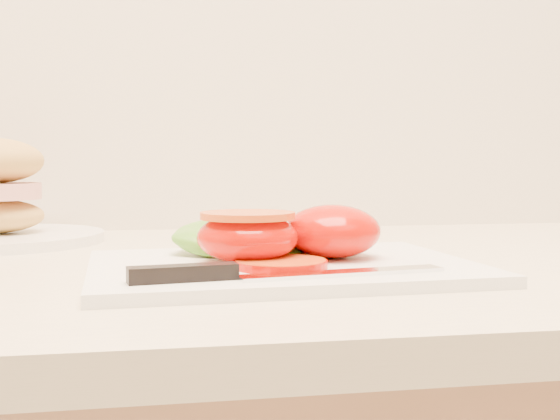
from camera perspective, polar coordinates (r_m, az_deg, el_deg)
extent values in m
cube|color=white|center=(0.62, 0.16, -4.70)|extent=(0.34, 0.26, 0.01)
ellipsoid|color=#C90100|center=(0.64, 4.26, -1.73)|extent=(0.09, 0.09, 0.05)
ellipsoid|color=#C90100|center=(0.61, -2.64, -2.24)|extent=(0.09, 0.09, 0.04)
cylinder|color=red|center=(0.61, -2.65, -0.44)|extent=(0.08, 0.08, 0.01)
cylinder|color=orange|center=(0.58, 0.05, -4.38)|extent=(0.08, 0.08, 0.01)
ellipsoid|color=#549B29|center=(0.68, -2.33, -2.26)|extent=(0.16, 0.11, 0.03)
ellipsoid|color=#549B29|center=(0.69, 0.95, -2.26)|extent=(0.14, 0.14, 0.03)
cube|color=silver|center=(0.55, 5.16, -5.12)|extent=(0.17, 0.05, 0.00)
cube|color=black|center=(0.52, -7.88, -5.10)|extent=(0.08, 0.03, 0.01)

